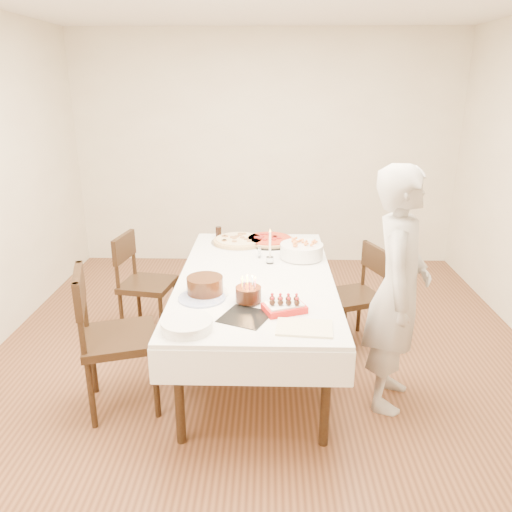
{
  "coord_description": "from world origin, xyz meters",
  "views": [
    {
      "loc": [
        0.02,
        -3.44,
        2.12
      ],
      "look_at": [
        -0.06,
        0.04,
        0.9
      ],
      "focal_mm": 35.0,
      "sensor_mm": 36.0,
      "label": 1
    }
  ],
  "objects_px": {
    "taper_candle": "(270,246)",
    "birthday_cake": "(248,289)",
    "person": "(398,290)",
    "pasta_bowl": "(301,251)",
    "pizza_pepperoni": "(269,240)",
    "dining_table": "(256,320)",
    "cola_glass": "(219,232)",
    "strawberry_box": "(284,307)",
    "chair_right_savory": "(353,297)",
    "chair_left_dessert": "(120,338)",
    "layer_cake": "(205,286)",
    "pizza_white": "(239,241)",
    "chair_left_savory": "(148,284)"
  },
  "relations": [
    {
      "from": "person",
      "to": "birthday_cake",
      "type": "height_order",
      "value": "person"
    },
    {
      "from": "birthday_cake",
      "to": "taper_candle",
      "type": "bearing_deg",
      "value": 79.31
    },
    {
      "from": "pizza_pepperoni",
      "to": "dining_table",
      "type": "bearing_deg",
      "value": -97.18
    },
    {
      "from": "pizza_pepperoni",
      "to": "birthday_cake",
      "type": "height_order",
      "value": "birthday_cake"
    },
    {
      "from": "dining_table",
      "to": "cola_glass",
      "type": "xyz_separation_m",
      "value": [
        -0.37,
        0.95,
        0.43
      ]
    },
    {
      "from": "pizza_white",
      "to": "chair_right_savory",
      "type": "bearing_deg",
      "value": -24.64
    },
    {
      "from": "dining_table",
      "to": "pizza_pepperoni",
      "type": "relative_size",
      "value": 4.5
    },
    {
      "from": "chair_right_savory",
      "to": "chair_left_savory",
      "type": "relative_size",
      "value": 0.96
    },
    {
      "from": "chair_left_savory",
      "to": "pizza_pepperoni",
      "type": "height_order",
      "value": "chair_left_savory"
    },
    {
      "from": "chair_right_savory",
      "to": "pizza_pepperoni",
      "type": "xyz_separation_m",
      "value": [
        -0.7,
        0.47,
        0.34
      ]
    },
    {
      "from": "chair_left_dessert",
      "to": "person",
      "type": "relative_size",
      "value": 0.61
    },
    {
      "from": "birthday_cake",
      "to": "pasta_bowl",
      "type": "bearing_deg",
      "value": 65.56
    },
    {
      "from": "chair_left_dessert",
      "to": "layer_cake",
      "type": "bearing_deg",
      "value": -177.94
    },
    {
      "from": "chair_left_dessert",
      "to": "pizza_pepperoni",
      "type": "height_order",
      "value": "chair_left_dessert"
    },
    {
      "from": "taper_candle",
      "to": "birthday_cake",
      "type": "xyz_separation_m",
      "value": [
        -0.14,
        -0.75,
        -0.05
      ]
    },
    {
      "from": "chair_left_dessert",
      "to": "taper_candle",
      "type": "distance_m",
      "value": 1.35
    },
    {
      "from": "chair_right_savory",
      "to": "pizza_pepperoni",
      "type": "bearing_deg",
      "value": 125.41
    },
    {
      "from": "chair_left_dessert",
      "to": "strawberry_box",
      "type": "height_order",
      "value": "chair_left_dessert"
    },
    {
      "from": "dining_table",
      "to": "pasta_bowl",
      "type": "relative_size",
      "value": 6.12
    },
    {
      "from": "pizza_white",
      "to": "pizza_pepperoni",
      "type": "bearing_deg",
      "value": 4.82
    },
    {
      "from": "pizza_white",
      "to": "pasta_bowl",
      "type": "xyz_separation_m",
      "value": [
        0.53,
        -0.39,
        0.04
      ]
    },
    {
      "from": "chair_right_savory",
      "to": "pizza_pepperoni",
      "type": "relative_size",
      "value": 1.81
    },
    {
      "from": "chair_left_savory",
      "to": "pizza_pepperoni",
      "type": "xyz_separation_m",
      "value": [
        1.06,
        0.29,
        0.32
      ]
    },
    {
      "from": "person",
      "to": "strawberry_box",
      "type": "xyz_separation_m",
      "value": [
        -0.75,
        -0.17,
        -0.05
      ]
    },
    {
      "from": "chair_left_savory",
      "to": "cola_glass",
      "type": "height_order",
      "value": "chair_left_savory"
    },
    {
      "from": "dining_table",
      "to": "person",
      "type": "relative_size",
      "value": 1.29
    },
    {
      "from": "taper_candle",
      "to": "birthday_cake",
      "type": "relative_size",
      "value": 1.7
    },
    {
      "from": "person",
      "to": "pasta_bowl",
      "type": "xyz_separation_m",
      "value": [
        -0.58,
        0.84,
        -0.01
      ]
    },
    {
      "from": "strawberry_box",
      "to": "pasta_bowl",
      "type": "bearing_deg",
      "value": 80.5
    },
    {
      "from": "layer_cake",
      "to": "birthday_cake",
      "type": "height_order",
      "value": "birthday_cake"
    },
    {
      "from": "pizza_pepperoni",
      "to": "strawberry_box",
      "type": "height_order",
      "value": "strawberry_box"
    },
    {
      "from": "taper_candle",
      "to": "layer_cake",
      "type": "distance_m",
      "value": 0.77
    },
    {
      "from": "chair_left_savory",
      "to": "pizza_white",
      "type": "xyz_separation_m",
      "value": [
        0.79,
        0.27,
        0.32
      ]
    },
    {
      "from": "chair_left_dessert",
      "to": "strawberry_box",
      "type": "bearing_deg",
      "value": 159.5
    },
    {
      "from": "pasta_bowl",
      "to": "taper_candle",
      "type": "height_order",
      "value": "taper_candle"
    },
    {
      "from": "cola_glass",
      "to": "person",
      "type": "bearing_deg",
      "value": -46.86
    },
    {
      "from": "pasta_bowl",
      "to": "taper_candle",
      "type": "bearing_deg",
      "value": -153.38
    },
    {
      "from": "dining_table",
      "to": "pizza_pepperoni",
      "type": "xyz_separation_m",
      "value": [
        0.1,
        0.81,
        0.4
      ]
    },
    {
      "from": "dining_table",
      "to": "person",
      "type": "xyz_separation_m",
      "value": [
        0.94,
        -0.45,
        0.45
      ]
    },
    {
      "from": "chair_left_dessert",
      "to": "person",
      "type": "xyz_separation_m",
      "value": [
        1.84,
        0.11,
        0.32
      ]
    },
    {
      "from": "person",
      "to": "dining_table",
      "type": "bearing_deg",
      "value": 83.02
    },
    {
      "from": "chair_left_dessert",
      "to": "pizza_white",
      "type": "distance_m",
      "value": 1.55
    },
    {
      "from": "pizza_white",
      "to": "taper_candle",
      "type": "relative_size",
      "value": 1.75
    },
    {
      "from": "chair_right_savory",
      "to": "pasta_bowl",
      "type": "bearing_deg",
      "value": 152.26
    },
    {
      "from": "chair_left_savory",
      "to": "cola_glass",
      "type": "relative_size",
      "value": 8.92
    },
    {
      "from": "chair_left_savory",
      "to": "person",
      "type": "height_order",
      "value": "person"
    },
    {
      "from": "dining_table",
      "to": "taper_candle",
      "type": "relative_size",
      "value": 7.44
    },
    {
      "from": "strawberry_box",
      "to": "chair_right_savory",
      "type": "bearing_deg",
      "value": 57.6
    },
    {
      "from": "person",
      "to": "cola_glass",
      "type": "xyz_separation_m",
      "value": [
        -1.32,
        1.4,
        -0.03
      ]
    },
    {
      "from": "pizza_white",
      "to": "strawberry_box",
      "type": "distance_m",
      "value": 1.45
    }
  ]
}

